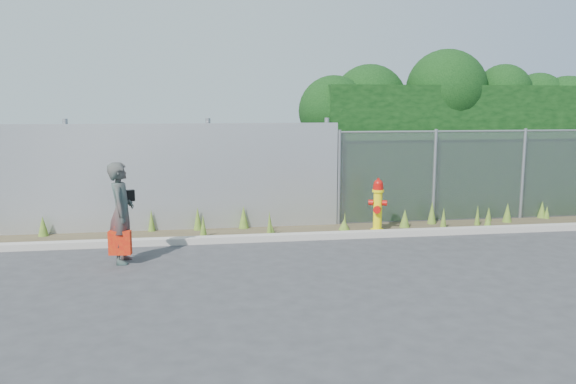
% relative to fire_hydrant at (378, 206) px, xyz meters
% --- Properties ---
extents(ground, '(80.00, 80.00, 0.00)m').
position_rel_fire_hydrant_xyz_m(ground, '(-1.67, -2.19, -0.54)').
color(ground, '#343436').
rests_on(ground, ground).
extents(curb, '(16.00, 0.22, 0.12)m').
position_rel_fire_hydrant_xyz_m(curb, '(-1.67, -0.39, -0.48)').
color(curb, '#A29B92').
rests_on(curb, ground).
extents(weed_strip, '(16.00, 1.26, 0.50)m').
position_rel_fire_hydrant_xyz_m(weed_strip, '(-1.10, 0.30, -0.41)').
color(weed_strip, '#433826').
rests_on(weed_strip, ground).
extents(corrugated_fence, '(8.50, 0.21, 2.30)m').
position_rel_fire_hydrant_xyz_m(corrugated_fence, '(-4.91, 0.81, 0.56)').
color(corrugated_fence, '#A7A9AE').
rests_on(corrugated_fence, ground).
extents(chainlink_fence, '(6.50, 0.07, 2.05)m').
position_rel_fire_hydrant_xyz_m(chainlink_fence, '(2.58, 0.81, 0.49)').
color(chainlink_fence, gray).
rests_on(chainlink_fence, ground).
extents(hedge, '(7.85, 2.08, 3.85)m').
position_rel_fire_hydrant_xyz_m(hedge, '(2.58, 1.83, 1.47)').
color(hedge, black).
rests_on(hedge, ground).
extents(fire_hydrant, '(0.37, 0.33, 1.11)m').
position_rel_fire_hydrant_xyz_m(fire_hydrant, '(0.00, 0.00, 0.00)').
color(fire_hydrant, yellow).
rests_on(fire_hydrant, ground).
extents(woman, '(0.41, 0.62, 1.66)m').
position_rel_fire_hydrant_xyz_m(woman, '(-4.83, -1.48, 0.29)').
color(woman, '#0F6359').
rests_on(woman, ground).
extents(red_tote_bag, '(0.35, 0.13, 0.46)m').
position_rel_fire_hydrant_xyz_m(red_tote_bag, '(-4.85, -1.65, -0.17)').
color(red_tote_bag, red).
extents(black_shoulder_bag, '(0.25, 0.10, 0.19)m').
position_rel_fire_hydrant_xyz_m(black_shoulder_bag, '(-4.75, -1.30, 0.54)').
color(black_shoulder_bag, black).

